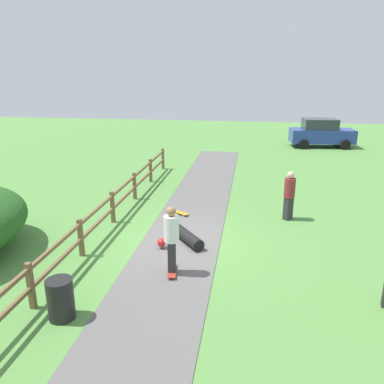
% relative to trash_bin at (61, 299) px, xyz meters
% --- Properties ---
extents(ground_plane, '(60.00, 60.00, 0.00)m').
position_rel_trash_bin_xyz_m(ground_plane, '(1.80, 4.09, -0.45)').
color(ground_plane, '#568E42').
extents(asphalt_path, '(2.40, 28.00, 0.02)m').
position_rel_trash_bin_xyz_m(asphalt_path, '(1.80, 4.09, -0.44)').
color(asphalt_path, '#605E5B').
rests_on(asphalt_path, ground_plane).
extents(wooden_fence, '(0.12, 18.12, 1.10)m').
position_rel_trash_bin_xyz_m(wooden_fence, '(-0.80, 4.09, 0.22)').
color(wooden_fence, brown).
rests_on(wooden_fence, ground_plane).
extents(trash_bin, '(0.56, 0.56, 0.90)m').
position_rel_trash_bin_xyz_m(trash_bin, '(0.00, 0.00, 0.00)').
color(trash_bin, black).
rests_on(trash_bin, ground_plane).
extents(skater_riding, '(0.44, 0.82, 1.81)m').
position_rel_trash_bin_xyz_m(skater_riding, '(1.93, 2.20, 0.58)').
color(skater_riding, '#B23326').
rests_on(skater_riding, asphalt_path).
extents(skater_fallen, '(1.40, 1.39, 0.36)m').
position_rel_trash_bin_xyz_m(skater_fallen, '(1.95, 4.05, -0.25)').
color(skater_fallen, black).
rests_on(skater_fallen, asphalt_path).
extents(skateboard_loose, '(0.79, 0.57, 0.08)m').
position_rel_trash_bin_xyz_m(skateboard_loose, '(1.30, 6.44, -0.36)').
color(skateboard_loose, '#BF8C19').
rests_on(skateboard_loose, asphalt_path).
extents(bystander_maroon, '(0.54, 0.54, 1.74)m').
position_rel_trash_bin_xyz_m(bystander_maroon, '(5.18, 6.60, 0.51)').
color(bystander_maroon, '#2D2D33').
rests_on(bystander_maroon, ground_plane).
extents(parked_car_blue, '(4.33, 2.29, 1.92)m').
position_rel_trash_bin_xyz_m(parked_car_blue, '(8.48, 20.84, 0.51)').
color(parked_car_blue, '#283D99').
rests_on(parked_car_blue, ground_plane).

